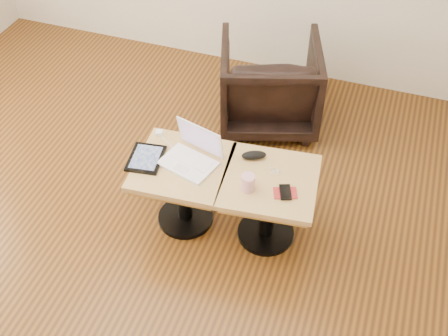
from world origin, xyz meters
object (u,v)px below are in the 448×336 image
(side_table_right, at_px, (269,194))
(laptop, at_px, (192,155))
(side_table_left, at_px, (183,179))
(armchair, at_px, (269,84))
(striped_cup, at_px, (248,183))

(side_table_right, bearing_deg, laptop, 173.55)
(side_table_left, height_order, armchair, armchair)
(striped_cup, bearing_deg, laptop, 163.21)
(laptop, bearing_deg, side_table_right, 15.39)
(striped_cup, distance_m, armchair, 1.25)
(side_table_left, xyz_separation_m, striped_cup, (0.42, -0.07, 0.17))
(laptop, distance_m, armchair, 1.13)
(striped_cup, relative_size, armchair, 0.14)
(side_table_left, xyz_separation_m, armchair, (0.22, 1.15, -0.04))
(laptop, bearing_deg, striped_cup, -1.17)
(armchair, bearing_deg, side_table_right, 87.65)
(side_table_left, height_order, laptop, laptop)
(side_table_right, distance_m, striped_cup, 0.23)
(side_table_left, xyz_separation_m, side_table_right, (0.52, 0.04, 0.00))
(side_table_right, bearing_deg, striped_cup, -137.37)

